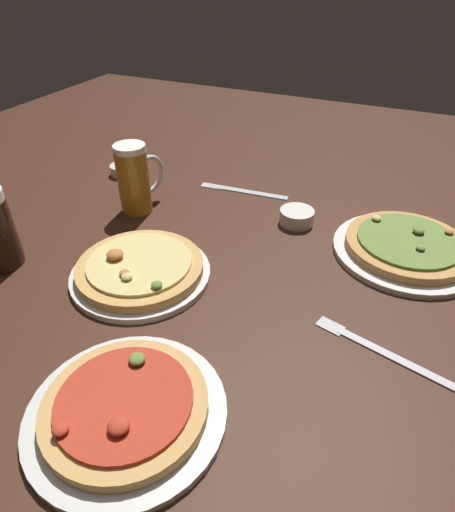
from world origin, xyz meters
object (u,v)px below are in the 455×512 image
Objects in this scene: pizza_plate_far at (407,247)px; knife_right at (243,191)px; pizza_plate_side at (126,408)px; ramekin_butter at (122,170)px; beer_mug_amber at (135,179)px; pizza_plate_near at (140,269)px; fork_left at (381,350)px; ramekin_sauce at (297,217)px.

knife_right is (-0.41, 0.12, -0.01)m from pizza_plate_far.
pizza_plate_side is at bearing -80.44° from knife_right.
beer_mug_amber is at bearing -44.02° from ramekin_butter.
beer_mug_amber is (-0.60, -0.07, 0.06)m from pizza_plate_far.
pizza_plate_near is 1.63× the size of beer_mug_amber.
fork_left is 0.58m from knife_right.
beer_mug_amber reaches higher than ramekin_butter.
fork_left is (0.75, -0.37, -0.01)m from ramekin_butter.
pizza_plate_near reaches higher than ramekin_butter.
ramekin_butter is at bearing 125.99° from pizza_plate_side.
ramekin_butter is 0.35m from knife_right.
ramekin_sauce is (-0.24, 0.02, 0.00)m from pizza_plate_far.
ramekin_sauce is 1.18× the size of ramekin_butter.
fork_left is (0.30, 0.26, -0.01)m from pizza_plate_side.
ramekin_sauce is (0.36, 0.10, -0.06)m from beer_mug_amber.
ramekin_butter is (-0.76, 0.07, -0.00)m from pizza_plate_far.
ramekin_sauce is 0.33× the size of knife_right.
pizza_plate_near is 3.42× the size of ramekin_sauce.
pizza_plate_side reaches higher than knife_right.
ramekin_butter is at bearing -173.09° from knife_right.
knife_right is at bearing 44.66° from beer_mug_amber.
pizza_plate_near is 0.98× the size of pizza_plate_side.
beer_mug_amber reaches higher than fork_left.
beer_mug_amber reaches higher than pizza_plate_far.
pizza_plate_near is 0.38m from ramekin_sauce.
pizza_plate_far is 0.43m from knife_right.
pizza_plate_near is 1.13× the size of knife_right.
ramekin_sauce reaches higher than knife_right.
ramekin_sauce is at bearing 174.45° from pizza_plate_far.
beer_mug_amber reaches higher than knife_right.
pizza_plate_far is 0.61m from beer_mug_amber.
beer_mug_amber is 2.47× the size of ramekin_butter.
pizza_plate_side is 1.17× the size of fork_left.
pizza_plate_near is 0.90× the size of pizza_plate_far.
pizza_plate_side reaches higher than ramekin_butter.
ramekin_sauce reaches higher than fork_left.
fork_left is (0.45, -0.01, -0.01)m from pizza_plate_near.
pizza_plate_near is at bearing 120.26° from pizza_plate_side.
beer_mug_amber is at bearing -135.34° from knife_right.
pizza_plate_near is 0.41m from knife_right.
ramekin_butter is at bearing 135.98° from beer_mug_amber.
ramekin_butter is 0.84m from fork_left.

